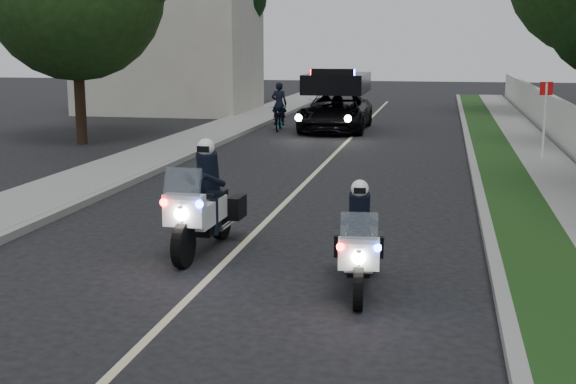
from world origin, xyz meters
name	(u,v)px	position (x,y,z in m)	size (l,w,h in m)	color
ground	(205,282)	(0.00, 0.00, 0.00)	(120.00, 120.00, 0.00)	black
curb_right	(475,172)	(4.10, 10.00, 0.07)	(0.20, 60.00, 0.15)	gray
grass_verge	(503,173)	(4.80, 10.00, 0.08)	(1.20, 60.00, 0.16)	#193814
sidewalk_right	(556,175)	(6.10, 10.00, 0.08)	(1.40, 60.00, 0.16)	gray
curb_left	(174,163)	(-4.10, 10.00, 0.07)	(0.20, 60.00, 0.15)	gray
sidewalk_left	(137,161)	(-5.20, 10.00, 0.08)	(2.00, 60.00, 0.16)	gray
building_far	(170,40)	(-10.00, 26.00, 3.50)	(8.00, 6.00, 7.00)	#A8A396
lane_marking	(318,170)	(0.00, 10.00, 0.00)	(0.12, 50.00, 0.01)	#BFB78C
police_moto_left	(205,251)	(-0.51, 1.56, 0.00)	(0.76, 2.18, 1.85)	white
police_moto_right	(358,291)	(2.19, 0.05, 0.00)	(0.63, 1.81, 1.54)	white
police_suv	(336,131)	(-0.87, 19.48, 0.00)	(2.47, 5.34, 2.60)	black
bicycle	(279,130)	(-3.05, 19.13, 0.00)	(0.65, 1.85, 0.97)	black
cyclist	(279,130)	(-3.05, 19.13, 0.00)	(0.60, 0.40, 1.68)	black
sign_post	(541,165)	(6.00, 12.10, 0.00)	(0.37, 0.37, 2.39)	red
tree_left_near	(82,144)	(-8.76, 13.81, 0.00)	(5.89, 5.89, 9.82)	#1D3B13
tree_left_far	(200,109)	(-9.22, 28.15, 0.00)	(7.18, 7.18, 11.97)	black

